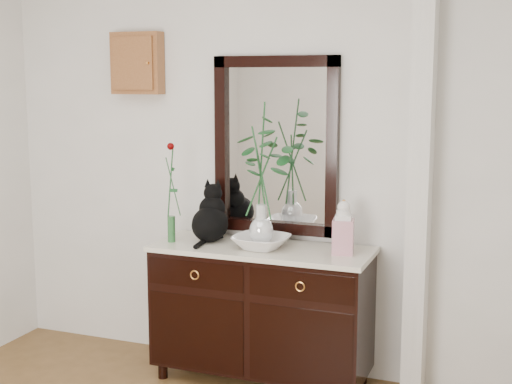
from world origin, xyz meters
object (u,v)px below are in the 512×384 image
at_px(cat, 210,213).
at_px(lotus_bowl, 261,242).
at_px(ginger_jar, 343,227).
at_px(sideboard, 262,307).

relative_size(cat, lotus_bowl, 1.10).
bearing_deg(ginger_jar, cat, 178.63).
xyz_separation_m(sideboard, ginger_jar, (0.50, 0.01, 0.54)).
bearing_deg(sideboard, cat, 175.22).
xyz_separation_m(lotus_bowl, ginger_jar, (0.48, 0.06, 0.12)).
bearing_deg(cat, ginger_jar, -8.84).
bearing_deg(lotus_bowl, ginger_jar, 6.51).
xyz_separation_m(cat, lotus_bowl, (0.37, -0.08, -0.14)).
bearing_deg(cat, sideboard, -12.26).
bearing_deg(ginger_jar, lotus_bowl, -173.49).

